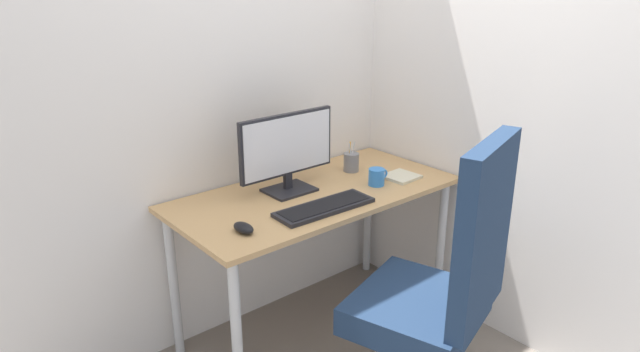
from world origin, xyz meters
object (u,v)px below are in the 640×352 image
(mouse, at_px, (244,228))
(pen_holder, at_px, (351,162))
(office_chair, at_px, (442,284))
(coffee_mug, at_px, (377,177))
(keyboard, at_px, (324,207))
(monitor, at_px, (287,149))
(notebook, at_px, (401,177))

(mouse, height_order, pen_holder, pen_holder)
(office_chair, distance_m, coffee_mug, 0.71)
(keyboard, height_order, mouse, mouse)
(coffee_mug, bearing_deg, pen_holder, 79.05)
(office_chair, relative_size, monitor, 2.35)
(monitor, bearing_deg, office_chair, -82.83)
(office_chair, distance_m, notebook, 0.77)
(notebook, bearing_deg, coffee_mug, 173.76)
(keyboard, distance_m, pen_holder, 0.52)
(pen_holder, height_order, notebook, pen_holder)
(notebook, xyz_separation_m, coffee_mug, (-0.16, 0.01, 0.03))
(monitor, height_order, coffee_mug, monitor)
(keyboard, distance_m, notebook, 0.55)
(coffee_mug, bearing_deg, office_chair, -113.15)
(monitor, height_order, keyboard, monitor)
(mouse, xyz_separation_m, pen_holder, (0.82, 0.26, 0.03))
(mouse, bearing_deg, coffee_mug, -0.67)
(office_chair, relative_size, mouse, 11.15)
(notebook, distance_m, coffee_mug, 0.17)
(notebook, bearing_deg, mouse, 178.51)
(pen_holder, relative_size, notebook, 0.99)
(monitor, xyz_separation_m, pen_holder, (0.41, 0.01, -0.15))
(pen_holder, relative_size, coffee_mug, 1.38)
(office_chair, bearing_deg, notebook, 54.95)
(monitor, xyz_separation_m, mouse, (-0.40, -0.25, -0.18))
(office_chair, xyz_separation_m, coffee_mug, (0.27, 0.62, 0.20))
(monitor, relative_size, pen_holder, 3.26)
(keyboard, relative_size, coffee_mug, 4.12)
(monitor, bearing_deg, keyboard, -92.56)
(office_chair, xyz_separation_m, pen_holder, (0.31, 0.85, 0.21))
(office_chair, height_order, notebook, office_chair)
(keyboard, relative_size, pen_holder, 2.99)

